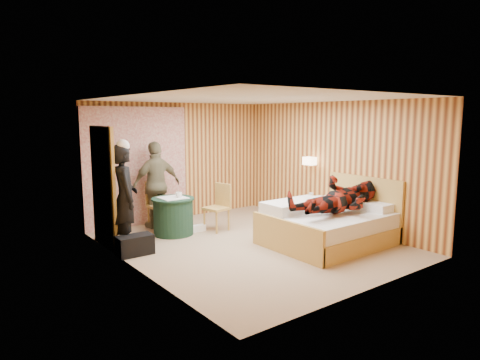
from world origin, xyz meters
TOP-DOWN VIEW (x-y plane):
  - floor at (0.00, 0.00)m, footprint 4.20×5.00m
  - ceiling at (0.00, 0.00)m, footprint 4.20×5.00m
  - wall_back at (0.00, 2.50)m, footprint 4.20×0.02m
  - wall_left at (-2.10, 0.00)m, footprint 0.02×5.00m
  - wall_right at (2.10, 0.00)m, footprint 0.02×5.00m
  - curtain at (-1.00, 2.43)m, footprint 2.20×0.08m
  - doorway at (-2.06, 1.40)m, footprint 0.06×0.90m
  - wall_lamp at (1.92, 0.45)m, footprint 0.26×0.24m
  - bed at (1.12, -0.79)m, footprint 2.05×1.62m
  - nightstand at (1.88, 0.22)m, footprint 0.43×0.58m
  - round_table at (-0.77, 1.35)m, footprint 0.80×0.80m
  - chair_far at (-0.77, 1.99)m, footprint 0.43×0.43m
  - chair_near at (0.11, 1.09)m, footprint 0.49×0.49m
  - duffel_bag at (-1.85, 0.63)m, footprint 0.57×0.31m
  - sneaker_left at (-0.30, 1.24)m, footprint 0.29×0.13m
  - sneaker_right at (-0.71, 1.12)m, footprint 0.32×0.23m
  - woman_standing at (-1.85, 0.98)m, footprint 0.56×0.72m
  - man_at_table at (-0.77, 2.02)m, footprint 1.02×0.44m
  - man_on_bed at (1.15, -1.02)m, footprint 0.86×0.67m
  - book_lower at (1.88, 0.17)m, footprint 0.20×0.25m
  - book_upper at (1.88, 0.17)m, footprint 0.18×0.24m
  - cup_nightstand at (1.88, 0.35)m, footprint 0.11×0.11m
  - cup_table at (-0.67, 1.30)m, footprint 0.13×0.13m

SIDE VIEW (x-z plane):
  - floor at x=0.00m, z-range -0.01..0.01m
  - sneaker_left at x=-0.30m, z-range 0.00..0.13m
  - sneaker_right at x=-0.71m, z-range 0.00..0.13m
  - duffel_bag at x=-1.85m, z-range 0.00..0.32m
  - nightstand at x=1.88m, z-range 0.01..0.57m
  - bed at x=1.12m, z-range -0.23..0.88m
  - round_table at x=-0.77m, z-range 0.00..0.71m
  - chair_near at x=0.11m, z-range 0.07..0.99m
  - chair_far at x=-0.77m, z-range 0.07..1.00m
  - book_lower at x=1.88m, z-range 0.56..0.58m
  - book_upper at x=1.88m, z-range 0.58..0.60m
  - cup_nightstand at x=1.88m, z-range 0.56..0.65m
  - cup_table at x=-0.67m, z-range 0.71..0.80m
  - man_at_table at x=-0.77m, z-range 0.00..1.72m
  - woman_standing at x=-1.85m, z-range 0.00..1.76m
  - man_on_bed at x=1.15m, z-range 0.10..1.87m
  - doorway at x=-2.06m, z-range 0.00..2.05m
  - curtain at x=-1.00m, z-range 0.00..2.40m
  - wall_back at x=0.00m, z-range 0.00..2.50m
  - wall_left at x=-2.10m, z-range 0.00..2.50m
  - wall_right at x=2.10m, z-range 0.00..2.50m
  - wall_lamp at x=1.92m, z-range 1.22..1.38m
  - ceiling at x=0.00m, z-range 2.50..2.50m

